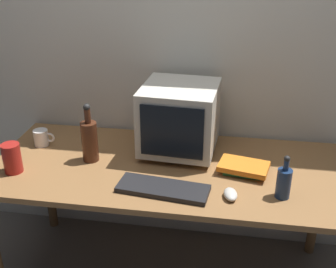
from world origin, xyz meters
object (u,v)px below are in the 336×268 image
Objects in this scene: book_stack at (243,167)px; bottle_short at (284,182)px; computer_mouse at (230,194)px; mug at (42,138)px; keyboard at (163,189)px; metal_canister at (12,158)px; crt_monitor at (180,118)px; bottle_tall at (89,140)px.

bottle_short is at bearing -47.35° from book_stack.
computer_mouse is at bearing -169.16° from bottle_short.
mug is (-1.05, 0.36, 0.03)m from computer_mouse.
mug reaches higher than keyboard.
metal_canister reaches higher than keyboard.
keyboard is 0.31m from computer_mouse.
keyboard is at bearing -25.20° from mug.
crt_monitor is 0.86m from metal_canister.
bottle_short is 1.74× the size of mug.
crt_monitor is at bearing 93.73° from keyboard.
mug is 0.30m from metal_canister.
keyboard is 0.76m from metal_canister.
metal_canister is (-0.34, -0.17, -0.04)m from bottle_tall.
metal_canister is (-1.29, 0.02, -0.00)m from bottle_short.
computer_mouse is 0.67× the size of metal_canister.
bottle_short reaches higher than keyboard.
crt_monitor is 0.42m from book_stack.
bottle_short is (0.23, 0.04, 0.06)m from computer_mouse.
computer_mouse is 0.83× the size of mug.
crt_monitor is 0.64m from bottle_short.
keyboard is 2.01× the size of bottle_short.
bottle_tall is 0.35m from mug.
bottle_short is at bearing -11.17° from bottle_tall.
bottle_tall reaches higher than bottle_short.
keyboard is 2.80× the size of metal_canister.
crt_monitor reaches higher than computer_mouse.
crt_monitor reaches higher than book_stack.
crt_monitor reaches higher than bottle_tall.
bottle_tall is 0.38m from metal_canister.
book_stack is at bearing 38.49° from keyboard.
bottle_short is (0.51, -0.36, -0.12)m from crt_monitor.
keyboard is (-0.02, -0.40, -0.18)m from crt_monitor.
keyboard is 1.59× the size of book_stack.
metal_canister is at bearing -93.34° from mug.
keyboard is at bearing -176.04° from bottle_short.
bottle_tall is 2.61× the size of mug.
mug is 0.80× the size of metal_canister.
bottle_tall is at bearing 168.83° from bottle_short.
mug is (-0.32, 0.12, -0.07)m from bottle_tall.
keyboard is 0.82m from mug.
metal_canister is at bearing -177.43° from keyboard.
book_stack is (0.78, -0.00, -0.09)m from bottle_tall.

